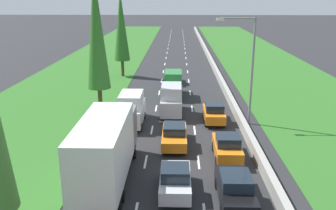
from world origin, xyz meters
The scene contains 18 objects.
ground_plane centered at (0.00, 60.00, 0.00)m, with size 300.00×300.00×0.00m, color #28282B.
grass_verge_left centered at (-12.65, 60.00, 0.02)m, with size 14.00×140.00×0.04m, color #2D6623.
grass_verge_right centered at (14.35, 60.00, 0.02)m, with size 14.00×140.00×0.04m, color #2D6623.
median_barrier centered at (5.70, 60.00, 0.42)m, with size 0.44×120.00×0.85m, color #9E9B93.
lane_markings centered at (0.00, 60.00, 0.01)m, with size 3.64×116.00×0.01m.
silver_hatchback_centre_lane centered at (0.24, 16.97, 0.84)m, with size 1.74×3.90×1.72m.
orange_sedan_centre_lane_third centered at (0.12, 23.83, 0.81)m, with size 1.82×4.50×1.64m.
silver_van_centre_lane centered at (-0.23, 31.17, 1.40)m, with size 1.96×4.90×2.82m.
black_sedan_right_lane centered at (3.42, 16.23, 0.81)m, with size 1.82×4.50×1.64m.
orange_hatchback_right_lane centered at (3.69, 21.69, 0.84)m, with size 1.74×3.90×1.72m.
green_van_centre_lane centered at (-0.15, 37.39, 1.40)m, with size 1.96×4.90×2.82m.
orange_hatchback_right_lane_fourth centered at (3.49, 29.08, 0.84)m, with size 1.74×3.90×1.72m.
white_box_truck_left_lane centered at (-3.68, 18.02, 2.18)m, with size 2.46×9.40×4.18m.
blue_hatchback_centre_lane centered at (-0.24, 43.76, 0.84)m, with size 1.74×3.90×1.72m.
white_van_left_lane centered at (-3.53, 28.26, 1.40)m, with size 1.96×4.90×2.82m.
poplar_tree_second centered at (-7.04, 32.31, 7.60)m, with size 2.13×2.13×13.09m.
poplar_tree_third centered at (-7.14, 47.73, 6.70)m, with size 2.08×2.08×11.30m.
street_light_mast centered at (6.11, 28.77, 5.23)m, with size 3.20×0.28×9.00m.
Camera 1 is at (0.34, -1.21, 10.59)m, focal length 39.33 mm.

